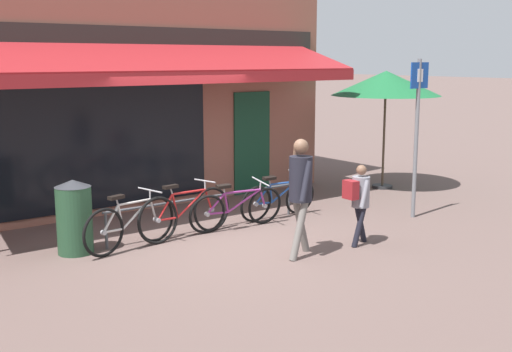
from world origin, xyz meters
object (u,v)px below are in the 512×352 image
at_px(bicycle_silver, 131,224).
at_px(litter_bin, 74,217).
at_px(parking_sign, 417,123).
at_px(cafe_parasol, 386,84).
at_px(bicycle_purple, 237,208).
at_px(pedestrian_adult, 300,184).
at_px(pedestrian_child, 359,195).
at_px(bicycle_red, 185,213).
at_px(bicycle_blue, 278,199).

height_order(bicycle_silver, litter_bin, litter_bin).
distance_m(parking_sign, cafe_parasol, 2.68).
bearing_deg(bicycle_purple, parking_sign, -18.14).
relative_size(bicycle_purple, litter_bin, 1.63).
xyz_separation_m(pedestrian_adult, cafe_parasol, (4.65, 2.59, 1.20)).
xyz_separation_m(pedestrian_child, litter_bin, (-3.55, 2.17, -0.22)).
distance_m(bicycle_red, parking_sign, 4.30).
bearing_deg(bicycle_blue, bicycle_purple, -171.36).
relative_size(bicycle_red, bicycle_purple, 1.01).
bearing_deg(parking_sign, bicycle_purple, 157.27).
bearing_deg(cafe_parasol, pedestrian_child, -142.95).
relative_size(pedestrian_child, litter_bin, 1.14).
relative_size(bicycle_silver, litter_bin, 1.54).
bearing_deg(bicycle_red, bicycle_blue, -4.19).
relative_size(bicycle_purple, bicycle_blue, 1.07).
height_order(pedestrian_child, litter_bin, pedestrian_child).
distance_m(bicycle_purple, parking_sign, 3.47).
height_order(bicycle_silver, parking_sign, parking_sign).
bearing_deg(bicycle_purple, bicycle_blue, 12.82).
bearing_deg(bicycle_red, litter_bin, 165.39).
xyz_separation_m(bicycle_purple, bicycle_blue, (1.01, 0.15, -0.00)).
bearing_deg(cafe_parasol, pedestrian_adult, -150.87).
xyz_separation_m(pedestrian_adult, pedestrian_child, (1.06, -0.12, -0.28)).
distance_m(litter_bin, cafe_parasol, 7.35).
height_order(litter_bin, parking_sign, parking_sign).
xyz_separation_m(bicycle_silver, pedestrian_child, (2.83, -1.86, 0.38)).
bearing_deg(parking_sign, pedestrian_adult, -171.07).
bearing_deg(parking_sign, cafe_parasol, 53.45).
xyz_separation_m(bicycle_silver, bicycle_red, (0.97, 0.06, 0.01)).
xyz_separation_m(bicycle_red, bicycle_purple, (0.93, -0.08, -0.04)).
distance_m(pedestrian_child, cafe_parasol, 4.73).
xyz_separation_m(pedestrian_adult, parking_sign, (3.09, 0.48, 0.64)).
relative_size(bicycle_silver, bicycle_red, 0.93).
distance_m(litter_bin, parking_sign, 5.90).
height_order(bicycle_silver, pedestrian_child, pedestrian_child).
relative_size(parking_sign, cafe_parasol, 1.10).
xyz_separation_m(bicycle_silver, cafe_parasol, (6.41, 0.85, 1.86)).
height_order(bicycle_blue, pedestrian_child, pedestrian_child).
bearing_deg(parking_sign, litter_bin, 164.23).
height_order(bicycle_red, bicycle_purple, bicycle_red).
height_order(pedestrian_adult, pedestrian_child, pedestrian_adult).
height_order(bicycle_red, parking_sign, parking_sign).
relative_size(pedestrian_adult, pedestrian_child, 1.37).
distance_m(pedestrian_adult, cafe_parasol, 5.46).
relative_size(bicycle_red, litter_bin, 1.64).
bearing_deg(bicycle_red, pedestrian_child, -52.04).
bearing_deg(parking_sign, pedestrian_child, -163.47).
relative_size(bicycle_blue, cafe_parasol, 0.65).
height_order(bicycle_red, bicycle_blue, bicycle_red).
relative_size(bicycle_purple, pedestrian_adult, 1.04).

